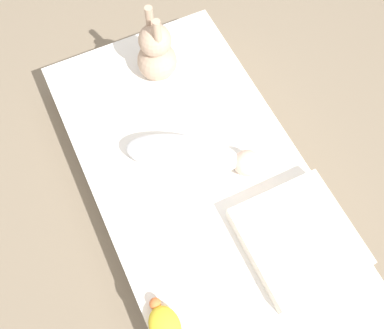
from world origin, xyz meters
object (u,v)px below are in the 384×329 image
object	(u,v)px
swaddled_baby	(190,155)
pillow	(298,238)
bunny_plush	(156,54)
turtle_plush	(164,325)

from	to	relation	value
swaddled_baby	pillow	size ratio (longest dim) A/B	1.24
swaddled_baby	bunny_plush	xyz separation A→B (m)	(0.46, -0.06, 0.07)
bunny_plush	turtle_plush	xyz separation A→B (m)	(-0.98, 0.41, -0.10)
swaddled_baby	pillow	distance (m)	0.51
swaddled_baby	bunny_plush	bearing A→B (deg)	115.43
swaddled_baby	pillow	xyz separation A→B (m)	(-0.46, -0.21, -0.03)
bunny_plush	turtle_plush	distance (m)	1.07
pillow	turtle_plush	distance (m)	0.56
pillow	bunny_plush	world-z (taller)	bunny_plush
swaddled_baby	pillow	bearing A→B (deg)	-31.68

